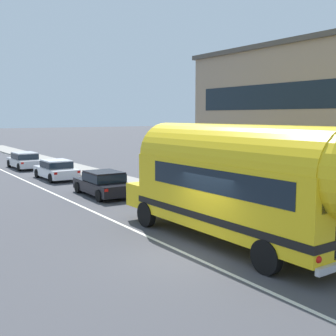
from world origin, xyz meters
TOP-DOWN VIEW (x-y plane):
  - ground_plane at (0.00, 0.00)m, footprint 300.00×300.00m
  - lane_markings at (1.77, 12.00)m, footprint 3.97×80.00m
  - sidewalk_slab at (5.18, 10.00)m, footprint 2.68×90.00m
  - painted_bus at (1.94, -0.24)m, footprint 2.76×10.89m
  - car_lead at (2.12, 10.96)m, footprint 2.07×4.54m
  - car_second at (2.01, 18.46)m, footprint 2.00×4.41m
  - car_third at (1.87, 26.02)m, footprint 1.97×4.66m

SIDE VIEW (x-z plane):
  - ground_plane at x=0.00m, z-range 0.00..0.00m
  - lane_markings at x=1.77m, z-range 0.00..0.01m
  - sidewalk_slab at x=5.18m, z-range 0.00..0.15m
  - car_second at x=2.01m, z-range 0.05..1.42m
  - car_lead at x=2.12m, z-range 0.05..1.42m
  - car_third at x=1.87m, z-range 0.06..1.43m
  - painted_bus at x=1.94m, z-range 0.24..4.37m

